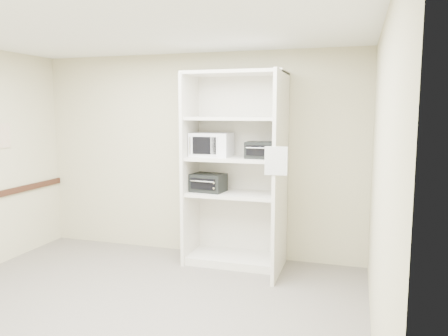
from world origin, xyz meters
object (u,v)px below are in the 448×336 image
(shelving_unit, at_px, (239,176))
(microwave, at_px, (212,144))
(toaster_oven_lower, at_px, (208,183))
(toaster_oven_upper, at_px, (261,150))

(shelving_unit, bearing_deg, microwave, 174.93)
(toaster_oven_lower, bearing_deg, shelving_unit, 10.41)
(shelving_unit, relative_size, toaster_oven_upper, 6.91)
(shelving_unit, height_order, microwave, shelving_unit)
(microwave, height_order, toaster_oven_upper, microwave)
(microwave, distance_m, toaster_oven_upper, 0.66)
(shelving_unit, relative_size, microwave, 4.88)
(shelving_unit, relative_size, toaster_oven_lower, 5.90)
(microwave, bearing_deg, toaster_oven_lower, -115.07)
(microwave, distance_m, toaster_oven_lower, 0.49)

